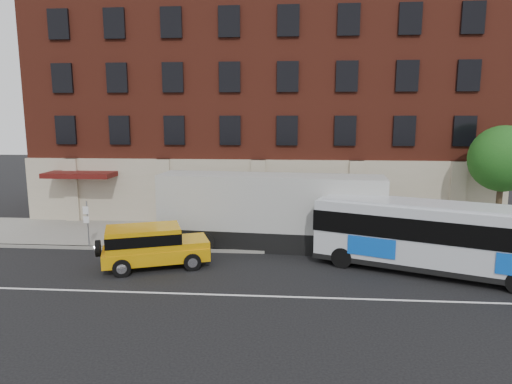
# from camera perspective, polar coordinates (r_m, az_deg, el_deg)

# --- Properties ---
(ground) EXTENTS (120.00, 120.00, 0.00)m
(ground) POSITION_cam_1_polar(r_m,az_deg,el_deg) (17.45, -2.58, -13.55)
(ground) COLOR black
(ground) RESTS_ON ground
(sidewalk) EXTENTS (60.00, 6.00, 0.15)m
(sidewalk) POSITION_cam_1_polar(r_m,az_deg,el_deg) (25.90, -0.16, -5.54)
(sidewalk) COLOR gray
(sidewalk) RESTS_ON ground
(kerb) EXTENTS (60.00, 0.25, 0.15)m
(kerb) POSITION_cam_1_polar(r_m,az_deg,el_deg) (23.03, -0.76, -7.50)
(kerb) COLOR gray
(kerb) RESTS_ON ground
(lane_line) EXTENTS (60.00, 0.12, 0.01)m
(lane_line) POSITION_cam_1_polar(r_m,az_deg,el_deg) (17.91, -2.38, -12.90)
(lane_line) COLOR silver
(lane_line) RESTS_ON ground
(building) EXTENTS (30.00, 12.10, 15.00)m
(building) POSITION_cam_1_polar(r_m,az_deg,el_deg) (32.90, 0.94, 10.91)
(building) COLOR maroon
(building) RESTS_ON sidewalk
(sign_pole) EXTENTS (0.30, 0.20, 2.50)m
(sign_pole) POSITION_cam_1_polar(r_m,az_deg,el_deg) (25.03, -20.54, -3.47)
(sign_pole) COLOR gray
(sign_pole) RESTS_ON ground
(street_tree) EXTENTS (3.60, 3.60, 6.20)m
(street_tree) POSITION_cam_1_polar(r_m,az_deg,el_deg) (28.01, 28.79, 3.42)
(street_tree) COLOR #38291C
(street_tree) RESTS_ON sidewalk
(city_bus) EXTENTS (11.52, 6.54, 3.13)m
(city_bus) POSITION_cam_1_polar(r_m,az_deg,el_deg) (21.17, 23.19, -5.19)
(city_bus) COLOR #B7BBC2
(city_bus) RESTS_ON ground
(yellow_suv) EXTENTS (5.12, 3.46, 1.91)m
(yellow_suv) POSITION_cam_1_polar(r_m,az_deg,el_deg) (21.20, -13.18, -6.42)
(yellow_suv) COLOR orange
(yellow_suv) RESTS_ON ground
(shipping_container) EXTENTS (11.71, 3.30, 3.85)m
(shipping_container) POSITION_cam_1_polar(r_m,az_deg,el_deg) (23.49, 1.81, -2.55)
(shipping_container) COLOR black
(shipping_container) RESTS_ON ground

